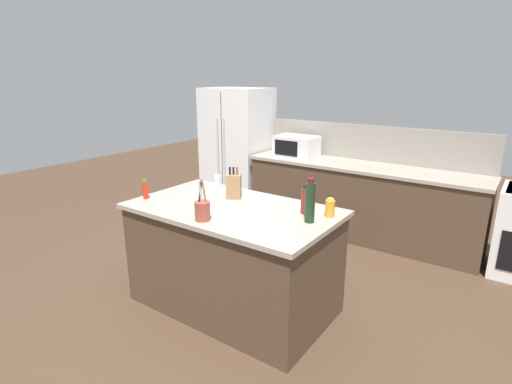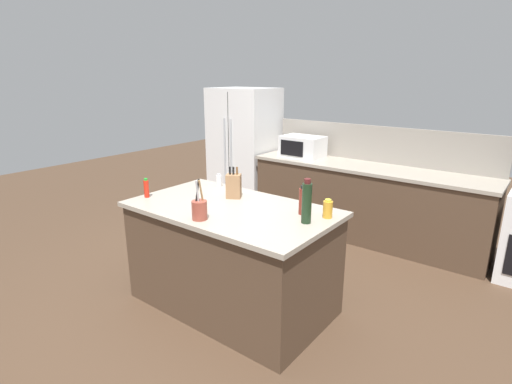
{
  "view_description": "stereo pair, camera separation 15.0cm",
  "coord_description": "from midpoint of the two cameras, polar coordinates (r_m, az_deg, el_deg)",
  "views": [
    {
      "loc": [
        2.02,
        -2.51,
        2.03
      ],
      "look_at": [
        0.0,
        0.35,
        0.99
      ],
      "focal_mm": 28.0,
      "sensor_mm": 36.0,
      "label": 1
    },
    {
      "loc": [
        2.14,
        -2.42,
        2.03
      ],
      "look_at": [
        0.0,
        0.35,
        0.99
      ],
      "focal_mm": 28.0,
      "sensor_mm": 36.0,
      "label": 2
    }
  ],
  "objects": [
    {
      "name": "wine_bottle",
      "position": [
        3.03,
        8.67,
        -1.48
      ],
      "size": [
        0.08,
        0.08,
        0.35
      ],
      "color": "black",
      "rests_on": "kitchen_island"
    },
    {
      "name": "knife_block",
      "position": [
        3.62,
        -2.02,
        0.88
      ],
      "size": [
        0.16,
        0.15,
        0.29
      ],
      "rotation": [
        0.0,
        0.0,
        0.53
      ],
      "color": "#936B47",
      "rests_on": "kitchen_island"
    },
    {
      "name": "wall_backsplash",
      "position": [
        5.36,
        17.88,
        6.51
      ],
      "size": [
        2.92,
        0.03,
        0.46
      ],
      "primitive_type": "cube",
      "color": "gray",
      "rests_on": "back_counter_run"
    },
    {
      "name": "back_counter_run",
      "position": [
        5.23,
        16.01,
        -1.45
      ],
      "size": [
        2.96,
        0.66,
        0.94
      ],
      "color": "#4C3828",
      "rests_on": "ground_plane"
    },
    {
      "name": "refrigerator",
      "position": [
        6.14,
        -0.97,
        6.09
      ],
      "size": [
        0.94,
        0.75,
        1.83
      ],
      "color": "white",
      "rests_on": "ground_plane"
    },
    {
      "name": "salt_shaker",
      "position": [
        4.0,
        -4.25,
        1.62
      ],
      "size": [
        0.05,
        0.05,
        0.13
      ],
      "color": "silver",
      "rests_on": "kitchen_island"
    },
    {
      "name": "kitchen_island",
      "position": [
        3.58,
        -2.25,
        -9.25
      ],
      "size": [
        1.77,
        1.03,
        0.94
      ],
      "color": "#4C3828",
      "rests_on": "ground_plane"
    },
    {
      "name": "utensil_crock",
      "position": [
        3.11,
        -6.72,
        -2.48
      ],
      "size": [
        0.12,
        0.12,
        0.32
      ],
      "color": "brown",
      "rests_on": "kitchen_island"
    },
    {
      "name": "vinegar_bottle",
      "position": [
        3.23,
        8.07,
        -1.25
      ],
      "size": [
        0.07,
        0.07,
        0.24
      ],
      "color": "maroon",
      "rests_on": "kitchen_island"
    },
    {
      "name": "microwave",
      "position": [
        5.48,
        7.44,
        6.44
      ],
      "size": [
        0.56,
        0.39,
        0.28
      ],
      "color": "white",
      "rests_on": "back_counter_run"
    },
    {
      "name": "hot_sauce_bottle",
      "position": [
        3.76,
        -14.28,
        0.5
      ],
      "size": [
        0.05,
        0.05,
        0.18
      ],
      "color": "red",
      "rests_on": "kitchen_island"
    },
    {
      "name": "ground_plane",
      "position": [
        3.81,
        -2.17,
        -15.65
      ],
      "size": [
        14.0,
        14.0,
        0.0
      ],
      "primitive_type": "plane",
      "color": "#473323"
    },
    {
      "name": "honey_jar",
      "position": [
        3.19,
        11.54,
        -2.41
      ],
      "size": [
        0.08,
        0.08,
        0.15
      ],
      "color": "gold",
      "rests_on": "kitchen_island"
    }
  ]
}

